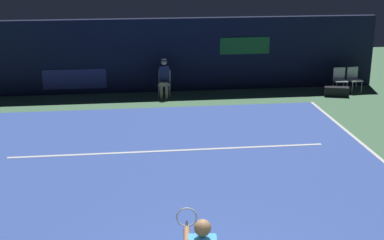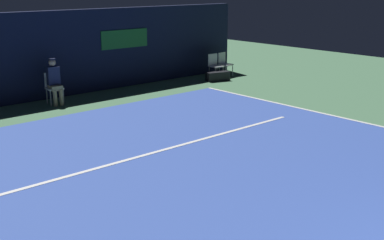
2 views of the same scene
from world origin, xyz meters
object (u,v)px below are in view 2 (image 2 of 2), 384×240
at_px(line_judge_on_chair, 54,81).
at_px(courtside_chair_far, 224,63).
at_px(equipment_bag, 218,76).
at_px(courtside_chair_near, 215,64).

height_order(line_judge_on_chair, courtside_chair_far, line_judge_on_chair).
bearing_deg(equipment_bag, line_judge_on_chair, -169.30).
height_order(line_judge_on_chair, courtside_chair_near, line_judge_on_chair).
relative_size(courtside_chair_near, courtside_chair_far, 1.00).
xyz_separation_m(line_judge_on_chair, courtside_chair_near, (6.25, -0.16, -0.18)).
bearing_deg(courtside_chair_far, equipment_bag, -149.52).
height_order(line_judge_on_chair, equipment_bag, line_judge_on_chair).
relative_size(courtside_chair_far, equipment_bag, 1.05).
height_order(courtside_chair_far, equipment_bag, courtside_chair_far).
bearing_deg(line_judge_on_chair, courtside_chair_far, -1.01).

